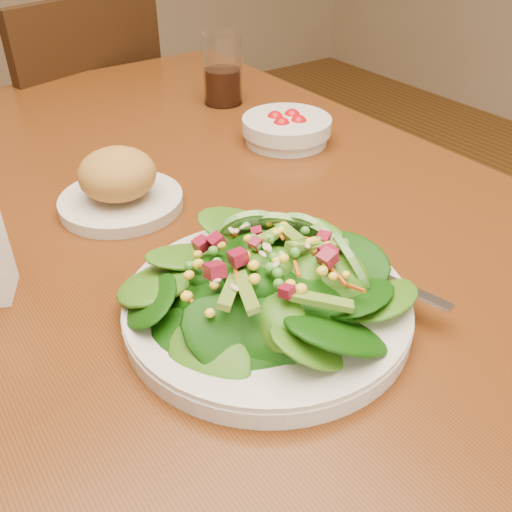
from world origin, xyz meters
name	(u,v)px	position (x,y,z in m)	size (l,w,h in m)	color
dining_table	(197,276)	(0.00, 0.00, 0.65)	(0.90, 1.40, 0.75)	#622A10
chair_far	(80,160)	(0.11, 0.84, 0.48)	(0.52, 0.52, 0.90)	black
salad_plate	(275,287)	(-0.03, -0.22, 0.78)	(0.30, 0.30, 0.09)	silver
bread_plate	(119,185)	(-0.07, 0.08, 0.78)	(0.17, 0.17, 0.08)	silver
tomato_bowl	(287,129)	(0.25, 0.12, 0.77)	(0.15, 0.15, 0.05)	silver
drinking_glass	(223,74)	(0.27, 0.35, 0.81)	(0.08, 0.08, 0.13)	silver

